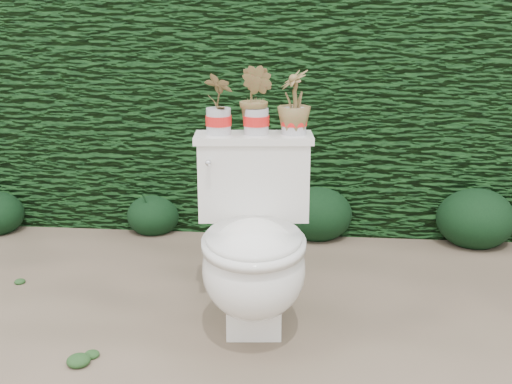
# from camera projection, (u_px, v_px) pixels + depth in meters

# --- Properties ---
(ground) EXTENTS (60.00, 60.00, 0.00)m
(ground) POSITION_uv_depth(u_px,v_px,m) (208.00, 321.00, 2.75)
(ground) COLOR gray
(ground) RESTS_ON ground
(hedge) EXTENTS (8.00, 1.00, 1.60)m
(hedge) POSITION_uv_depth(u_px,v_px,m) (248.00, 87.00, 4.05)
(hedge) COLOR #184416
(hedge) RESTS_ON ground
(toilet) EXTENTS (0.52, 0.72, 0.78)m
(toilet) POSITION_uv_depth(u_px,v_px,m) (254.00, 248.00, 2.60)
(toilet) COLOR white
(toilet) RESTS_ON ground
(potted_plant_left) EXTENTS (0.15, 0.14, 0.24)m
(potted_plant_left) POSITION_uv_depth(u_px,v_px,m) (218.00, 106.00, 2.67)
(potted_plant_left) COLOR #28822B
(potted_plant_left) RESTS_ON toilet
(potted_plant_center) EXTENTS (0.20, 0.19, 0.28)m
(potted_plant_center) POSITION_uv_depth(u_px,v_px,m) (256.00, 101.00, 2.67)
(potted_plant_center) COLOR #28822B
(potted_plant_center) RESTS_ON toilet
(potted_plant_right) EXTENTS (0.18, 0.18, 0.25)m
(potted_plant_right) POSITION_uv_depth(u_px,v_px,m) (294.00, 104.00, 2.67)
(potted_plant_right) COLOR #28822B
(potted_plant_right) RESTS_ON toilet
(liriope_clump_2) EXTENTS (0.31, 0.31, 0.25)m
(liriope_clump_2) POSITION_uv_depth(u_px,v_px,m) (153.00, 210.00, 3.81)
(liriope_clump_2) COLOR black
(liriope_clump_2) RESTS_ON ground
(liriope_clump_3) EXTENTS (0.41, 0.41, 0.33)m
(liriope_clump_3) POSITION_uv_depth(u_px,v_px,m) (317.00, 208.00, 3.73)
(liriope_clump_3) COLOR black
(liriope_clump_3) RESTS_ON ground
(liriope_clump_4) EXTENTS (0.43, 0.43, 0.35)m
(liriope_clump_4) POSITION_uv_depth(u_px,v_px,m) (476.00, 213.00, 3.61)
(liriope_clump_4) COLOR black
(liriope_clump_4) RESTS_ON ground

